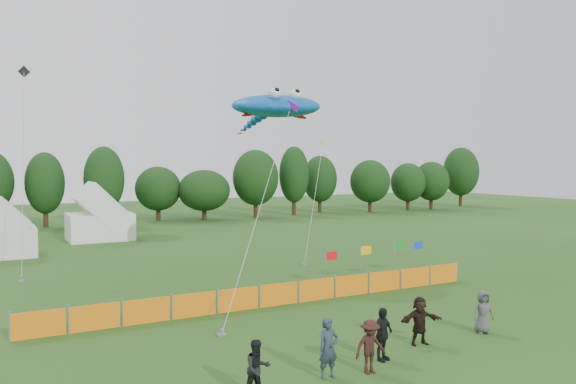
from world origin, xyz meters
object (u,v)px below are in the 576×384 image
spectator_a (328,348)px  spectator_f (420,321)px  tent_right (100,218)px  spectator_e (483,312)px  spectator_d (382,334)px  spectator_c (370,347)px  barrier_fence (279,294)px  spectator_b (257,369)px  tent_left (7,233)px  stingray_kite (274,107)px

spectator_a → spectator_f: (4.53, 1.10, -0.05)m
tent_right → spectator_e: bearing=-76.2°
tent_right → spectator_d: size_ratio=2.98×
spectator_c → spectator_d: spectator_d is taller
spectator_d → barrier_fence: bearing=72.7°
spectator_b → barrier_fence: bearing=57.5°
tent_left → barrier_fence: bearing=-63.3°
spectator_a → stingray_kite: bearing=67.9°
tent_right → spectator_c: size_ratio=3.12×
spectator_c → spectator_f: (3.19, 1.38, 0.02)m
spectator_f → spectator_a: bearing=-153.9°
spectator_a → spectator_d: 2.40m
spectator_f → stingray_kite: size_ratio=0.10×
barrier_fence → stingray_kite: size_ratio=1.28×
stingray_kite → tent_right: bearing=109.6°
tent_left → spectator_b: tent_left is taller
barrier_fence → spectator_d: 7.92m
spectator_b → stingray_kite: bearing=59.9°
tent_right → spectator_a: (0.67, -34.69, -0.94)m
spectator_a → spectator_d: spectator_a is taller
spectator_c → spectator_e: size_ratio=1.03×
barrier_fence → spectator_b: 10.03m
spectator_d → stingray_kite: bearing=60.9°
spectator_e → spectator_a: bearing=-154.9°
spectator_d → stingray_kite: stingray_kite is taller
spectator_b → tent_right: bearing=85.2°
tent_right → barrier_fence: size_ratio=0.24×
tent_right → spectator_b: size_ratio=3.21×
spectator_b → tent_left: bearing=98.4°
spectator_a → spectator_c: bearing=-12.7°
tent_right → spectator_c: bearing=-86.7°
barrier_fence → spectator_b: size_ratio=13.52×
spectator_c → barrier_fence: bearing=83.7°
tent_right → stingray_kite: 21.65m
tent_left → stingray_kite: (13.89, -13.37, 8.11)m
tent_left → spectator_b: bearing=-79.7°
barrier_fence → spectator_a: (-2.63, -8.35, 0.41)m
tent_left → barrier_fence: (10.42, -20.72, -1.14)m
spectator_b → spectator_d: 4.88m
tent_right → spectator_e: size_ratio=3.20×
spectator_a → spectator_e: 7.65m
barrier_fence → spectator_c: 8.74m
spectator_e → spectator_f: 3.05m
tent_left → spectator_e: bearing=-61.3°
spectator_d → spectator_f: spectator_d is taller
tent_left → spectator_a: tent_left is taller
tent_right → stingray_kite: (6.78, -18.99, 7.90)m
tent_left → spectator_a: 30.11m
barrier_fence → stingray_kite: bearing=64.7°
spectator_c → spectator_f: 3.48m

